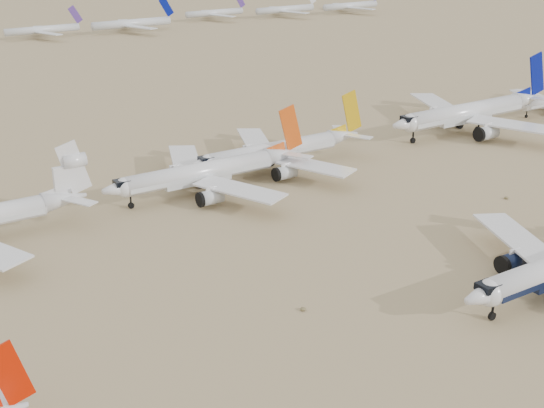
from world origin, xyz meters
The scene contains 4 objects.
ground centered at (0.00, 0.00, 0.00)m, with size 7000.00×7000.00×0.00m, color olive.
row2_navy_widebody centered at (73.60, 75.15, 5.82)m, with size 58.58×57.29×20.84m.
row2_gold_tail centered at (6.71, 77.14, 4.88)m, with size 48.98×47.90×17.44m.
row2_orange_tail centered at (-16.42, 72.31, 4.95)m, with size 49.46×48.38×17.64m.
Camera 1 is at (-94.62, -74.70, 61.98)m, focal length 50.00 mm.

